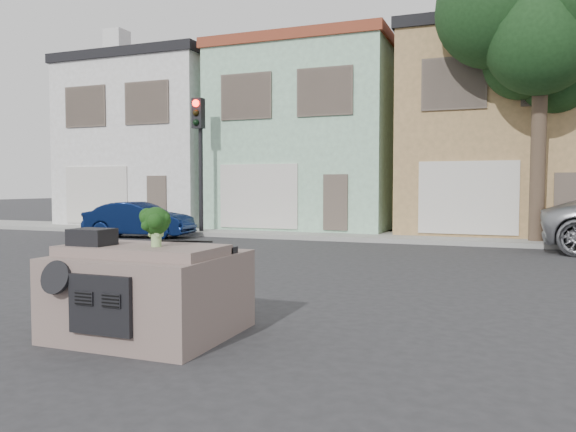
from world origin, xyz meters
The scene contains 12 objects.
ground_plane centered at (0.00, 0.00, 0.00)m, with size 120.00×120.00×0.00m, color #303033.
sidewalk centered at (0.00, 10.50, 0.07)m, with size 40.00×3.00×0.15m, color gray.
townhouse_white centered at (-11.00, 14.50, 3.77)m, with size 7.20×8.20×7.55m, color white.
townhouse_mint centered at (-3.50, 14.50, 3.77)m, with size 7.20×8.20×7.55m, color #A1D2B0.
townhouse_tan centered at (4.00, 14.50, 3.77)m, with size 7.20×8.20×7.55m, color tan.
navy_sedan centered at (-8.02, 7.89, 0.00)m, with size 1.34×3.83×1.26m, color #071438.
traffic_signal centered at (-6.50, 9.50, 2.55)m, with size 0.40×0.40×5.10m, color black.
tree_near centered at (5.00, 9.80, 4.25)m, with size 4.40×4.00×8.50m, color #163416.
car_dashboard centered at (0.00, -3.00, 0.56)m, with size 2.00×1.80×1.12m, color #7A655E.
instrument_hump centered at (-0.58, -3.35, 1.22)m, with size 0.48×0.38×0.20m, color black.
wiper_arm centered at (0.28, -2.62, 1.13)m, with size 0.70×0.03×0.02m, color black.
broccoli centered at (0.24, -3.21, 1.36)m, with size 0.39×0.39×0.48m, color black.
Camera 1 is at (4.04, -8.79, 1.83)m, focal length 35.00 mm.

